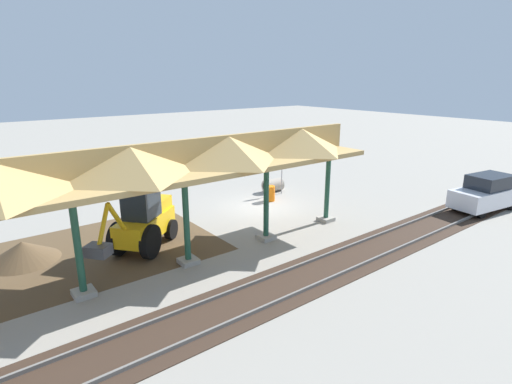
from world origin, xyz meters
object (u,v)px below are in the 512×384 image
at_px(backhoe, 143,220).
at_px(concrete_pipe, 273,185).
at_px(traffic_barrel, 270,193).
at_px(stop_sign, 282,166).
at_px(distant_parked_car, 487,193).

height_order(backhoe, concrete_pipe, backhoe).
relative_size(backhoe, traffic_barrel, 5.30).
xyz_separation_m(stop_sign, traffic_barrel, (1.55, 0.74, -1.34)).
bearing_deg(backhoe, distant_parked_car, 158.53).
height_order(concrete_pipe, traffic_barrel, traffic_barrel).
height_order(stop_sign, concrete_pipe, stop_sign).
bearing_deg(traffic_barrel, distant_parked_car, 133.85).
bearing_deg(stop_sign, traffic_barrel, 25.51).
bearing_deg(distant_parked_car, backhoe, -21.47).
bearing_deg(concrete_pipe, distant_parked_car, 124.10).
bearing_deg(concrete_pipe, stop_sign, 97.93).
relative_size(distant_parked_car, traffic_barrel, 4.90).
bearing_deg(traffic_barrel, backhoe, 12.77).
xyz_separation_m(concrete_pipe, distant_parked_car, (-6.80, 10.04, 0.57)).
bearing_deg(backhoe, stop_sign, -165.17).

